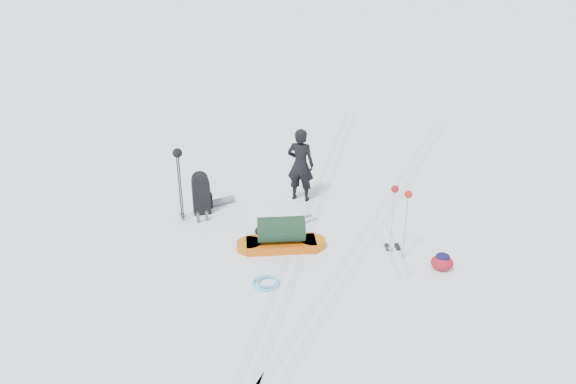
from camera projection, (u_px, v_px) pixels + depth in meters
name	position (u px, v px, depth m)	size (l,w,h in m)	color
ground	(301.00, 241.00, 10.64)	(200.00, 200.00, 0.00)	white
ski_tracks	(342.00, 225.00, 11.25)	(3.38, 17.97, 0.01)	silver
skier	(300.00, 165.00, 12.02)	(0.59, 0.39, 1.62)	black
pulk_sled	(281.00, 237.00, 10.31)	(1.71, 1.04, 0.63)	#CA520B
expedition_rucksack	(204.00, 194.00, 11.62)	(0.70, 0.95, 0.90)	black
ski_poles_black	(178.00, 162.00, 10.93)	(0.20, 0.19, 1.55)	black
ski_poles_silver	(401.00, 200.00, 9.69)	(0.38, 0.30, 1.35)	silver
touring_skis_grey	(279.00, 229.00, 11.06)	(1.28, 1.61, 0.07)	#9C9EA4
touring_skis_white	(392.00, 248.00, 10.38)	(0.91, 1.87, 0.07)	silver
rope_coil	(266.00, 283.00, 9.32)	(0.57, 0.57, 0.06)	#61BCEB
small_daypack	(442.00, 262.00, 9.67)	(0.42, 0.33, 0.33)	maroon
thermos_pair	(202.00, 216.00, 11.33)	(0.19, 0.20, 0.25)	#4E5255
stuff_sack	(263.00, 232.00, 10.77)	(0.41, 0.37, 0.21)	black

